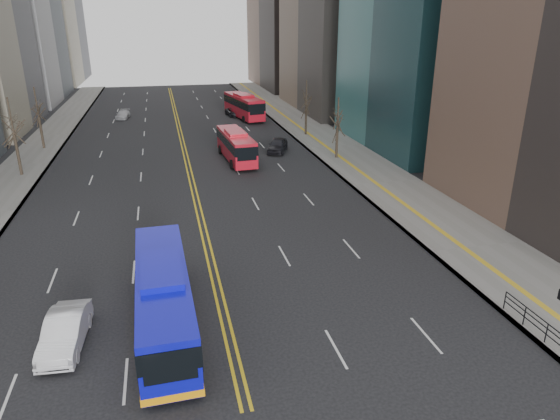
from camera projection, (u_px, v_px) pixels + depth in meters
name	position (u px, v px, depth m)	size (l,w,h in m)	color
sidewalk_right	(334.00, 147.00, 59.49)	(7.00, 130.00, 0.15)	slate
sidewalk_left	(26.00, 165.00, 52.13)	(5.00, 130.00, 0.15)	slate
centerline	(181.00, 137.00, 64.81)	(0.55, 100.00, 0.01)	gold
pedestrian_railing	(547.00, 330.00, 23.11)	(0.06, 6.06, 1.02)	black
street_trees	(105.00, 136.00, 42.94)	(35.20, 47.20, 7.60)	black
blue_bus	(164.00, 296.00, 24.11)	(2.93, 11.64, 3.38)	#0C0EBD
red_bus_near	(236.00, 144.00, 53.28)	(3.04, 10.24, 3.24)	red
red_bus_far	(244.00, 105.00, 76.43)	(4.63, 11.82, 3.65)	red
car_white	(65.00, 332.00, 23.09)	(1.64, 4.69, 1.55)	silver
car_dark_mid	(278.00, 145.00, 57.17)	(1.85, 4.60, 1.57)	black
car_silver	(123.00, 115.00, 76.37)	(1.69, 4.17, 1.21)	#A7A8AD
car_dark_far	(234.00, 112.00, 78.48)	(2.05, 4.45, 1.24)	black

